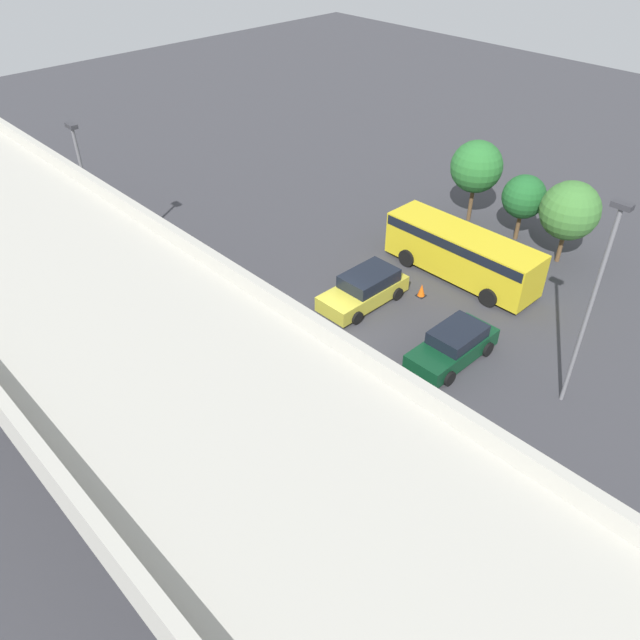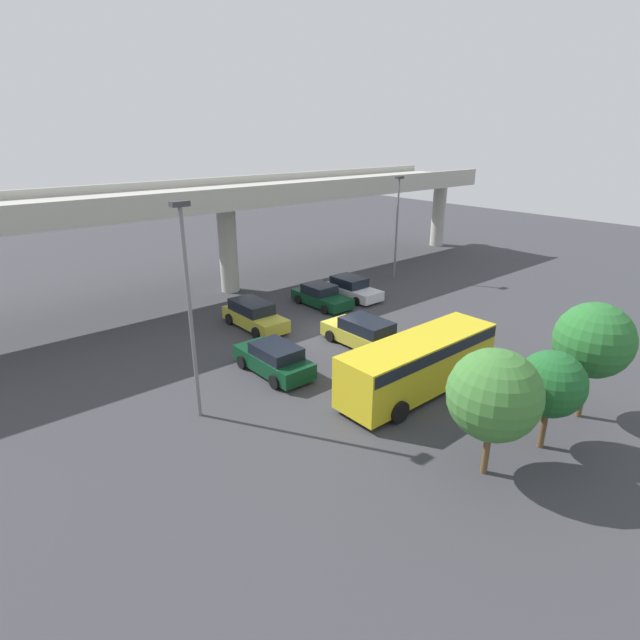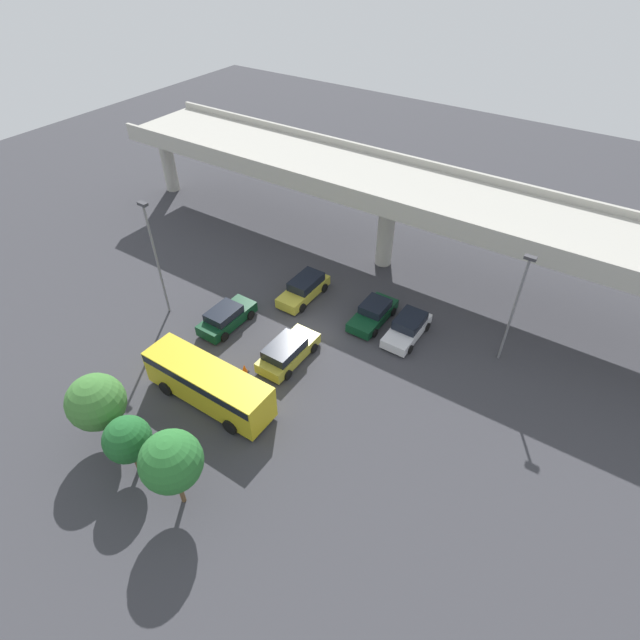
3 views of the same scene
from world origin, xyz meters
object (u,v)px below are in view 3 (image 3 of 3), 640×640
at_px(shuttle_bus, 208,382).
at_px(traffic_cone, 244,369).
at_px(lamp_post_mid_lot, 516,303).
at_px(tree_front_right, 171,462).
at_px(parked_car_3, 373,313).
at_px(parked_car_4, 408,328).
at_px(parked_car_1, 304,288).
at_px(lamp_post_near_aisle, 155,253).
at_px(parked_car_2, 287,351).
at_px(tree_front_left, 96,402).
at_px(tree_front_centre, 127,439).
at_px(parked_car_0, 226,317).

distance_m(shuttle_bus, traffic_cone, 3.18).
relative_size(lamp_post_mid_lot, tree_front_right, 1.62).
bearing_deg(parked_car_3, parked_car_4, 88.04).
bearing_deg(lamp_post_mid_lot, parked_car_1, -173.28).
xyz_separation_m(lamp_post_near_aisle, lamp_post_mid_lot, (22.19, 8.81, -0.42)).
relative_size(parked_car_2, lamp_post_mid_lot, 0.59).
distance_m(parked_car_3, tree_front_left, 19.15).
bearing_deg(tree_front_right, tree_front_centre, -179.43).
xyz_separation_m(parked_car_4, lamp_post_mid_lot, (6.16, 1.37, 4.04)).
bearing_deg(tree_front_right, lamp_post_mid_lot, 62.44).
bearing_deg(tree_front_right, parked_car_3, 86.53).
bearing_deg(lamp_post_near_aisle, parked_car_2, 4.19).
bearing_deg(tree_front_centre, parked_car_0, 109.23).
relative_size(parked_car_0, parked_car_4, 1.02).
bearing_deg(lamp_post_near_aisle, parked_car_4, 24.91).
height_order(parked_car_0, tree_front_right, tree_front_right).
distance_m(shuttle_bus, tree_front_right, 7.03).
xyz_separation_m(lamp_post_near_aisle, tree_front_centre, (8.80, -10.48, -2.48)).
xyz_separation_m(parked_car_3, tree_front_centre, (-4.43, -18.02, 2.01)).
bearing_deg(traffic_cone, tree_front_centre, -90.23).
xyz_separation_m(parked_car_0, lamp_post_mid_lot, (17.46, 7.61, 4.00)).
relative_size(shuttle_bus, tree_front_centre, 2.17).
xyz_separation_m(parked_car_2, lamp_post_mid_lot, (11.70, 8.04, 3.97)).
height_order(parked_car_4, shuttle_bus, shuttle_bus).
height_order(parked_car_3, lamp_post_mid_lot, lamp_post_mid_lot).
distance_m(parked_car_3, shuttle_bus, 13.05).
distance_m(tree_front_left, traffic_cone, 9.19).
distance_m(parked_car_3, parked_car_4, 2.80).
bearing_deg(tree_front_right, traffic_cone, 110.74).
xyz_separation_m(parked_car_0, tree_front_right, (7.41, -11.65, 2.72)).
xyz_separation_m(tree_front_left, tree_front_right, (6.34, -0.50, 0.38)).
distance_m(lamp_post_mid_lot, tree_front_left, 24.96).
bearing_deg(parked_car_3, traffic_cone, -25.38).
height_order(parked_car_1, lamp_post_mid_lot, lamp_post_mid_lot).
height_order(parked_car_1, parked_car_3, parked_car_1).
xyz_separation_m(tree_front_left, tree_front_centre, (3.00, -0.54, -0.41)).
distance_m(shuttle_bus, tree_front_left, 6.20).
height_order(lamp_post_near_aisle, traffic_cone, lamp_post_near_aisle).
distance_m(parked_car_0, tree_front_left, 11.44).
relative_size(parked_car_2, shuttle_bus, 0.56).
relative_size(lamp_post_near_aisle, tree_front_centre, 2.27).
bearing_deg(lamp_post_near_aisle, shuttle_bus, -28.27).
bearing_deg(parked_car_2, parked_car_3, -22.00).
xyz_separation_m(parked_car_4, tree_front_left, (-10.23, -17.38, 2.39)).
bearing_deg(parked_car_0, tree_front_right, -147.52).
distance_m(parked_car_1, tree_front_left, 17.25).
relative_size(shuttle_bus, lamp_post_near_aisle, 0.96).
distance_m(parked_car_0, shuttle_bus, 7.09).
height_order(tree_front_left, traffic_cone, tree_front_left).
bearing_deg(parked_car_3, lamp_post_mid_lot, 98.09).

